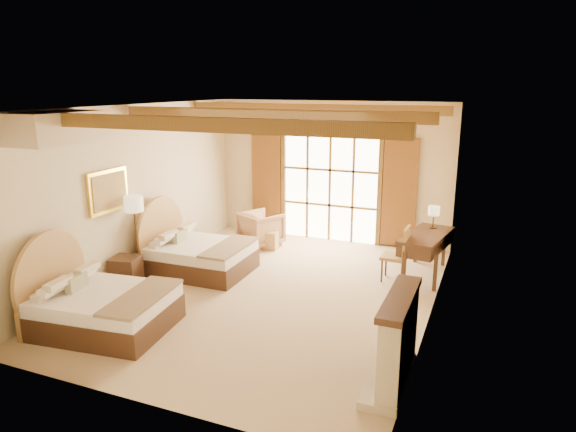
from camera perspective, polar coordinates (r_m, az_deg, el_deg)
The scene contains 19 objects.
floor at distance 9.14m, azimuth -2.15°, elevation -8.45°, with size 7.00×7.00×0.00m, color tan.
wall_back at distance 11.86m, azimuth 4.80°, elevation 4.91°, with size 5.50×5.50×0.00m, color beige.
wall_left at distance 10.08m, azimuth -16.64°, elevation 2.65°, with size 7.00×7.00×0.00m, color beige.
wall_right at distance 7.94m, azimuth 16.12°, elevation -0.40°, with size 7.00×7.00×0.00m, color beige.
ceiling at distance 8.43m, azimuth -2.36°, elevation 12.01°, with size 7.00×7.00×0.00m, color #B07C3A.
ceiling_beams at distance 8.43m, azimuth -2.35°, elevation 11.20°, with size 5.39×4.60×0.18m, color brown, non-canonical shape.
french_doors at distance 11.86m, azimuth 4.68°, elevation 3.20°, with size 3.95×0.08×2.60m.
fireplace at distance 6.49m, azimuth 11.96°, elevation -13.90°, with size 0.46×1.40×1.16m.
painting at distance 9.46m, azimuth -19.31°, elevation 2.63°, with size 0.06×0.95×0.75m.
canopy_valance at distance 8.20m, azimuth -24.19°, elevation 8.96°, with size 0.70×1.40×0.45m, color #F4DEC3.
bed_near at distance 8.28m, azimuth -20.49°, elevation -9.07°, with size 2.07×1.65×1.26m.
bed_far at distance 10.18m, azimuth -10.39°, elevation -4.00°, with size 1.91×1.48×1.24m.
nightstand at distance 9.71m, azimuth -17.53°, elevation -5.96°, with size 0.47×0.47×0.56m, color #442D1A.
floor_lamp at distance 9.70m, azimuth -16.72°, elevation 0.75°, with size 0.34×0.34×1.60m.
armchair at distance 11.62m, azimuth -3.03°, elevation -1.41°, with size 0.82×0.84×0.77m, color #AC7D58.
ottoman at distance 11.54m, azimuth -2.39°, elevation -2.48°, with size 0.54×0.54×0.40m, color tan.
desk at distance 10.10m, azimuth 15.01°, elevation -4.02°, with size 0.91×1.63×0.83m.
desk_chair at distance 9.75m, azimuth 11.84°, elevation -5.23°, with size 0.47×0.47×1.04m.
desk_lamp at distance 10.33m, azimuth 15.90°, elevation 0.47°, with size 0.22×0.22×0.44m.
Camera 1 is at (3.51, -7.66, 3.56)m, focal length 32.00 mm.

